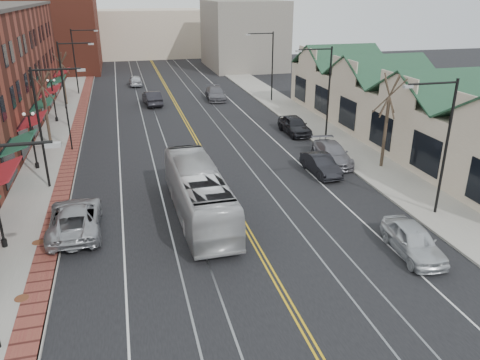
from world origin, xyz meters
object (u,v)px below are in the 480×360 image
parked_car_a (413,240)px  parked_car_b (321,165)px  parked_car_c (332,153)px  parked_car_d (295,125)px  parked_suv (75,218)px  transit_bus (199,193)px

parked_car_a → parked_car_b: size_ratio=1.04×
parked_car_b → parked_car_c: 2.69m
parked_car_d → parked_car_c: bearing=-91.5°
parked_suv → parked_car_a: parked_suv is taller
parked_car_b → parked_car_d: parked_car_d is taller
parked_car_b → parked_car_d: size_ratio=0.89×
parked_car_b → parked_car_a: bearing=-92.1°
parked_car_a → parked_car_c: size_ratio=0.87×
transit_bus → parked_car_a: (9.82, -6.90, -0.75)m
transit_bus → parked_car_b: bearing=-155.5°
parked_car_a → parked_car_b: (0.00, 11.64, -0.06)m
parked_car_c → transit_bus: bearing=-144.7°
parked_suv → transit_bus: bearing=-179.5°
transit_bus → parked_car_d: (11.62, 15.01, -0.70)m
transit_bus → parked_car_c: 13.45m
transit_bus → parked_suv: size_ratio=1.84×
parked_car_b → parked_car_c: bearing=45.8°
parked_car_a → parked_car_d: bearing=90.9°
transit_bus → parked_suv: bearing=-0.0°
parked_car_a → parked_car_c: 13.75m
parked_suv → parked_car_b: parked_suv is taller
parked_car_a → transit_bus: bearing=150.5°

